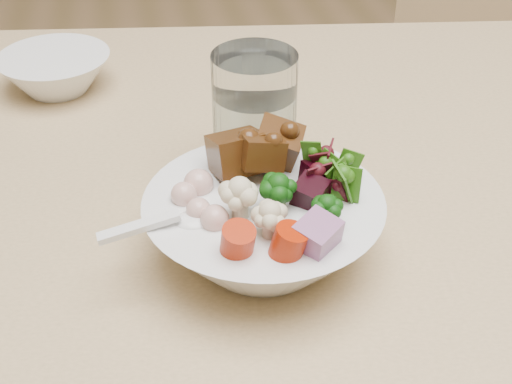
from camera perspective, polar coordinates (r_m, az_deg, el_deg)
dining_table at (r=0.70m, az=13.75°, el=-6.80°), size 1.68×1.10×0.73m
chair_far at (r=1.41m, az=17.58°, el=5.56°), size 0.49×0.49×0.81m
food_bowl at (r=0.57m, az=0.72°, el=-2.49°), size 0.19×0.19×0.10m
soup_spoon at (r=0.54m, az=-6.07°, el=-2.46°), size 0.09×0.03×0.02m
water_glass at (r=0.65m, az=-0.12°, el=5.25°), size 0.08×0.08×0.13m
side_bowl at (r=0.86m, az=-15.72°, el=9.18°), size 0.13×0.13×0.04m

